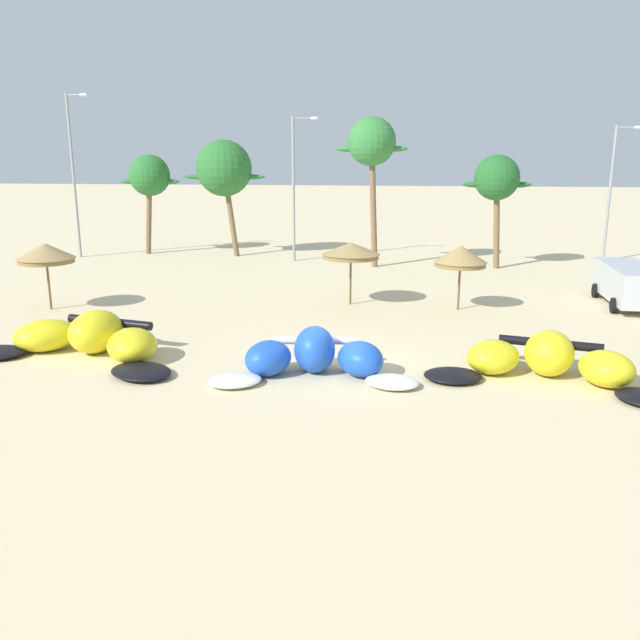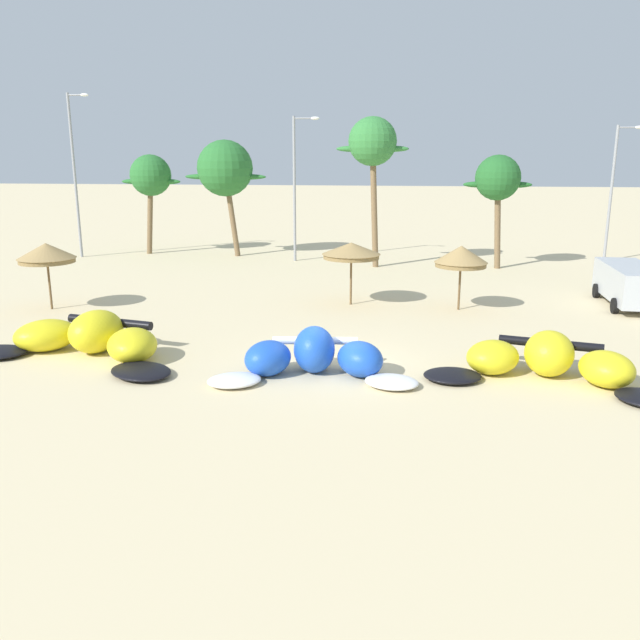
{
  "view_description": "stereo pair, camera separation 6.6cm",
  "coord_description": "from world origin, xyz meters",
  "px_view_note": "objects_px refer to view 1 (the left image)",
  "views": [
    {
      "loc": [
        2.07,
        -20.37,
        6.7
      ],
      "look_at": [
        -0.8,
        2.0,
        1.0
      ],
      "focal_mm": 36.7,
      "sensor_mm": 36.0,
      "label": 1
    },
    {
      "loc": [
        2.14,
        -20.36,
        6.7
      ],
      "look_at": [
        -0.8,
        2.0,
        1.0
      ],
      "focal_mm": 36.7,
      "sensor_mm": 36.0,
      "label": 2
    }
  ],
  "objects_px": {
    "kite_left": "(314,358)",
    "palm_leftmost": "(149,177)",
    "beach_umbrella_near_van": "(46,253)",
    "lamppost_west": "(74,169)",
    "palm_left_of_gap": "(372,144)",
    "palm_center_left": "(497,179)",
    "palm_left": "(224,169)",
    "parked_van": "(628,282)",
    "beach_umbrella_middle": "(351,250)",
    "kite_far_left": "(88,340)",
    "beach_umbrella_near_palms": "(461,256)",
    "lamppost_west_center": "(296,182)",
    "kite_left_of_center": "(548,362)",
    "lamppost_east_center": "(613,186)"
  },
  "relations": [
    {
      "from": "kite_left",
      "to": "palm_leftmost",
      "type": "height_order",
      "value": "palm_leftmost"
    },
    {
      "from": "beach_umbrella_near_van",
      "to": "lamppost_west",
      "type": "bearing_deg",
      "value": 112.11
    },
    {
      "from": "palm_left_of_gap",
      "to": "palm_center_left",
      "type": "distance_m",
      "value": 7.7
    },
    {
      "from": "palm_leftmost",
      "to": "palm_left",
      "type": "relative_size",
      "value": 0.88
    },
    {
      "from": "parked_van",
      "to": "palm_leftmost",
      "type": "bearing_deg",
      "value": 155.14
    },
    {
      "from": "kite_left",
      "to": "beach_umbrella_middle",
      "type": "relative_size",
      "value": 2.32
    },
    {
      "from": "kite_far_left",
      "to": "beach_umbrella_near_palms",
      "type": "relative_size",
      "value": 2.89
    },
    {
      "from": "kite_left",
      "to": "lamppost_west_center",
      "type": "relative_size",
      "value": 0.73
    },
    {
      "from": "beach_umbrella_near_palms",
      "to": "palm_left",
      "type": "height_order",
      "value": "palm_left"
    },
    {
      "from": "kite_left",
      "to": "palm_left",
      "type": "xyz_separation_m",
      "value": [
        -9.35,
        24.11,
        5.24
      ]
    },
    {
      "from": "lamppost_west",
      "to": "beach_umbrella_near_palms",
      "type": "bearing_deg",
      "value": -27.51
    },
    {
      "from": "beach_umbrella_middle",
      "to": "parked_van",
      "type": "distance_m",
      "value": 12.73
    },
    {
      "from": "kite_far_left",
      "to": "kite_left",
      "type": "relative_size",
      "value": 1.25
    },
    {
      "from": "kite_left",
      "to": "lamppost_west",
      "type": "height_order",
      "value": "lamppost_west"
    },
    {
      "from": "beach_umbrella_near_van",
      "to": "palm_center_left",
      "type": "distance_m",
      "value": 25.21
    },
    {
      "from": "beach_umbrella_middle",
      "to": "lamppost_west_center",
      "type": "relative_size",
      "value": 0.32
    },
    {
      "from": "kite_far_left",
      "to": "beach_umbrella_middle",
      "type": "xyz_separation_m",
      "value": [
        8.26,
        9.07,
        1.94
      ]
    },
    {
      "from": "beach_umbrella_near_van",
      "to": "lamppost_west",
      "type": "xyz_separation_m",
      "value": [
        -6.02,
        14.83,
        3.27
      ]
    },
    {
      "from": "kite_left",
      "to": "palm_center_left",
      "type": "relative_size",
      "value": 0.99
    },
    {
      "from": "parked_van",
      "to": "lamppost_west_center",
      "type": "bearing_deg",
      "value": 147.49
    },
    {
      "from": "kite_left_of_center",
      "to": "palm_leftmost",
      "type": "bearing_deg",
      "value": 132.52
    },
    {
      "from": "palm_center_left",
      "to": "lamppost_west_center",
      "type": "distance_m",
      "value": 12.36
    },
    {
      "from": "palm_left",
      "to": "lamppost_west_center",
      "type": "relative_size",
      "value": 0.85
    },
    {
      "from": "palm_left_of_gap",
      "to": "palm_leftmost",
      "type": "bearing_deg",
      "value": 166.89
    },
    {
      "from": "palm_left_of_gap",
      "to": "lamppost_west_center",
      "type": "bearing_deg",
      "value": 160.52
    },
    {
      "from": "lamppost_west_center",
      "to": "lamppost_east_center",
      "type": "height_order",
      "value": "lamppost_west_center"
    },
    {
      "from": "beach_umbrella_near_palms",
      "to": "lamppost_west_center",
      "type": "distance_m",
      "value": 16.12
    },
    {
      "from": "kite_left",
      "to": "lamppost_east_center",
      "type": "distance_m",
      "value": 29.76
    },
    {
      "from": "kite_left",
      "to": "beach_umbrella_middle",
      "type": "height_order",
      "value": "beach_umbrella_middle"
    },
    {
      "from": "kite_left_of_center",
      "to": "beach_umbrella_middle",
      "type": "bearing_deg",
      "value": 125.69
    },
    {
      "from": "beach_umbrella_near_palms",
      "to": "beach_umbrella_middle",
      "type": "bearing_deg",
      "value": 175.17
    },
    {
      "from": "kite_left",
      "to": "palm_center_left",
      "type": "height_order",
      "value": "palm_center_left"
    },
    {
      "from": "palm_left",
      "to": "palm_left_of_gap",
      "type": "distance_m",
      "value": 10.59
    },
    {
      "from": "beach_umbrella_near_van",
      "to": "parked_van",
      "type": "relative_size",
      "value": 0.55
    },
    {
      "from": "kite_left",
      "to": "palm_left_of_gap",
      "type": "height_order",
      "value": "palm_left_of_gap"
    },
    {
      "from": "kite_left_of_center",
      "to": "lamppost_west_center",
      "type": "bearing_deg",
      "value": 117.52
    },
    {
      "from": "kite_left_of_center",
      "to": "beach_umbrella_near_van",
      "type": "bearing_deg",
      "value": 161.08
    },
    {
      "from": "kite_left_of_center",
      "to": "lamppost_west",
      "type": "distance_m",
      "value": 34.36
    },
    {
      "from": "palm_left",
      "to": "lamppost_west",
      "type": "height_order",
      "value": "lamppost_west"
    },
    {
      "from": "beach_umbrella_near_palms",
      "to": "parked_van",
      "type": "bearing_deg",
      "value": 13.73
    },
    {
      "from": "palm_leftmost",
      "to": "lamppost_west",
      "type": "bearing_deg",
      "value": -154.02
    },
    {
      "from": "beach_umbrella_middle",
      "to": "palm_center_left",
      "type": "bearing_deg",
      "value": 55.15
    },
    {
      "from": "beach_umbrella_near_van",
      "to": "lamppost_west_center",
      "type": "height_order",
      "value": "lamppost_west_center"
    },
    {
      "from": "kite_left_of_center",
      "to": "palm_center_left",
      "type": "xyz_separation_m",
      "value": [
        0.84,
        20.67,
        4.75
      ]
    },
    {
      "from": "beach_umbrella_near_van",
      "to": "kite_far_left",
      "type": "bearing_deg",
      "value": -52.2
    },
    {
      "from": "lamppost_west_center",
      "to": "lamppost_east_center",
      "type": "relative_size",
      "value": 1.06
    },
    {
      "from": "palm_leftmost",
      "to": "lamppost_west",
      "type": "xyz_separation_m",
      "value": [
        -4.28,
        -2.09,
        0.53
      ]
    },
    {
      "from": "lamppost_east_center",
      "to": "palm_leftmost",
      "type": "bearing_deg",
      "value": -178.92
    },
    {
      "from": "kite_far_left",
      "to": "beach_umbrella_near_van",
      "type": "bearing_deg",
      "value": 127.8
    },
    {
      "from": "palm_left_of_gap",
      "to": "lamppost_west_center",
      "type": "height_order",
      "value": "lamppost_west_center"
    }
  ]
}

